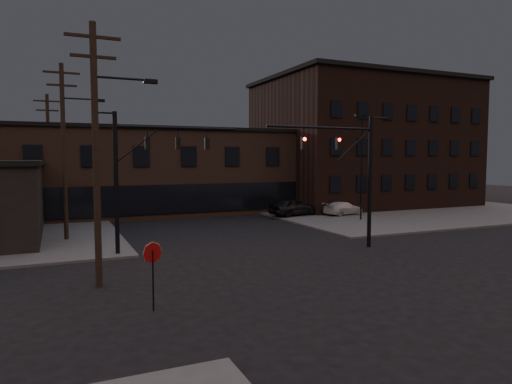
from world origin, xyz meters
TOP-DOWN VIEW (x-y plane):
  - ground at (0.00, 0.00)m, footprint 140.00×140.00m
  - sidewalk_ne at (22.00, 22.00)m, footprint 30.00×30.00m
  - building_row at (0.00, 28.00)m, footprint 40.00×12.00m
  - building_right at (22.00, 26.00)m, footprint 22.00×16.00m
  - traffic_signal_near at (5.36, 4.50)m, footprint 7.12×0.24m
  - traffic_signal_far at (-6.72, 8.00)m, footprint 7.12×0.24m
  - stop_sign at (-8.00, -1.99)m, footprint 0.72×0.33m
  - utility_pole_near at (-9.43, 2.00)m, footprint 3.70×0.28m
  - utility_pole_mid at (-10.44, 14.00)m, footprint 3.70×0.28m
  - utility_pole_far at (-11.50, 26.00)m, footprint 2.20×0.28m
  - lot_light_a at (13.00, 14.00)m, footprint 1.50×0.28m
  - lot_light_b at (19.00, 19.00)m, footprint 1.50×0.28m
  - parked_car_lot_a at (9.00, 18.77)m, footprint 5.05×2.75m
  - parked_car_lot_b at (13.59, 17.44)m, footprint 4.47×2.55m
  - car_crossing at (0.66, 25.60)m, footprint 2.39×5.05m

SIDE VIEW (x-z plane):
  - ground at x=0.00m, z-range 0.00..0.00m
  - sidewalk_ne at x=22.00m, z-range 0.00..0.15m
  - parked_car_lot_b at x=13.59m, z-range 0.15..1.37m
  - car_crossing at x=0.66m, z-range 0.00..1.60m
  - parked_car_lot_a at x=9.00m, z-range 0.15..1.78m
  - stop_sign at x=-8.00m, z-range 0.60..3.08m
  - building_row at x=0.00m, z-range 0.00..8.00m
  - traffic_signal_near at x=5.36m, z-range 0.93..8.93m
  - traffic_signal_far at x=-6.72m, z-range 1.01..9.01m
  - lot_light_a at x=13.00m, z-range 0.94..10.08m
  - lot_light_b at x=19.00m, z-range 0.94..10.08m
  - utility_pole_far at x=-11.50m, z-range 0.28..11.28m
  - utility_pole_near at x=-9.43m, z-range 0.37..11.37m
  - utility_pole_mid at x=-10.44m, z-range 0.38..11.88m
  - building_right at x=22.00m, z-range 0.00..14.00m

